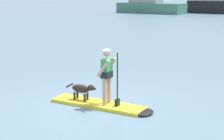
{
  "coord_description": "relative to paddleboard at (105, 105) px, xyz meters",
  "views": [
    {
      "loc": [
        4.81,
        -9.57,
        3.38
      ],
      "look_at": [
        0.0,
        1.0,
        0.9
      ],
      "focal_mm": 60.13,
      "sensor_mm": 36.0,
      "label": 1
    }
  ],
  "objects": [
    {
      "name": "dog",
      "position": [
        -0.78,
        0.07,
        0.39
      ],
      "size": [
        1.09,
        0.27,
        0.52
      ],
      "color": "#2D231E",
      "rests_on": "paddleboard"
    },
    {
      "name": "paddleboard",
      "position": [
        0.0,
        0.0,
        0.0
      ],
      "size": [
        3.28,
        1.0,
        0.1
      ],
      "color": "yellow",
      "rests_on": "ground_plane"
    },
    {
      "name": "moored_boat_far_port",
      "position": [
        -13.82,
        44.28,
        1.28
      ],
      "size": [
        10.87,
        5.23,
        10.73
      ],
      "color": "#3F7266",
      "rests_on": "ground_plane"
    },
    {
      "name": "ground_plane",
      "position": [
        -0.22,
        0.02,
        -0.05
      ],
      "size": [
        400.0,
        400.0,
        0.0
      ],
      "primitive_type": "plane",
      "color": "slate"
    },
    {
      "name": "person_paddler",
      "position": [
        0.09,
        -0.01,
        1.0
      ],
      "size": [
        0.62,
        0.5,
        1.64
      ],
      "color": "tan",
      "rests_on": "paddleboard"
    }
  ]
}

